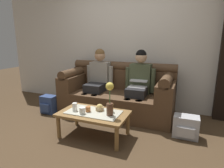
{
  "coord_description": "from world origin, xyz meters",
  "views": [
    {
      "loc": [
        1.21,
        -2.14,
        1.4
      ],
      "look_at": [
        0.03,
        0.8,
        0.65
      ],
      "focal_mm": 30.59,
      "sensor_mm": 36.0,
      "label": 1
    }
  ],
  "objects_px": {
    "person_left": "(98,78)",
    "cup_far_center": "(111,108)",
    "cup_near_right": "(75,107)",
    "cup_far_left": "(82,111)",
    "backpack_left": "(49,104)",
    "couch": "(118,94)",
    "person_right": "(139,81)",
    "coffee_table": "(94,115)",
    "snack_bowl": "(100,108)",
    "backpack_right": "(186,127)",
    "flower_vase": "(110,99)",
    "cup_near_left": "(88,109)"
  },
  "relations": [
    {
      "from": "person_left",
      "to": "cup_far_center",
      "type": "relative_size",
      "value": 10.5
    },
    {
      "from": "cup_near_right",
      "to": "cup_far_left",
      "type": "bearing_deg",
      "value": -20.35
    },
    {
      "from": "cup_far_center",
      "to": "backpack_left",
      "type": "distance_m",
      "value": 1.55
    },
    {
      "from": "couch",
      "to": "person_left",
      "type": "xyz_separation_m",
      "value": [
        -0.41,
        -0.0,
        0.29
      ]
    },
    {
      "from": "person_right",
      "to": "coffee_table",
      "type": "distance_m",
      "value": 1.14
    },
    {
      "from": "cup_far_center",
      "to": "snack_bowl",
      "type": "bearing_deg",
      "value": -176.69
    },
    {
      "from": "person_left",
      "to": "backpack_right",
      "type": "distance_m",
      "value": 1.82
    },
    {
      "from": "coffee_table",
      "to": "snack_bowl",
      "type": "xyz_separation_m",
      "value": [
        0.06,
        0.08,
        0.09
      ]
    },
    {
      "from": "cup_far_left",
      "to": "coffee_table",
      "type": "bearing_deg",
      "value": 46.21
    },
    {
      "from": "coffee_table",
      "to": "cup_far_left",
      "type": "relative_size",
      "value": 11.01
    },
    {
      "from": "person_right",
      "to": "coffee_table",
      "type": "relative_size",
      "value": 1.23
    },
    {
      "from": "flower_vase",
      "to": "backpack_left",
      "type": "xyz_separation_m",
      "value": [
        -1.5,
        0.52,
        -0.45
      ]
    },
    {
      "from": "flower_vase",
      "to": "cup_near_left",
      "type": "xyz_separation_m",
      "value": [
        -0.34,
        0.01,
        -0.2
      ]
    },
    {
      "from": "couch",
      "to": "cup_far_center",
      "type": "relative_size",
      "value": 18.0
    },
    {
      "from": "person_left",
      "to": "backpack_left",
      "type": "xyz_separation_m",
      "value": [
        -0.82,
        -0.52,
        -0.49
      ]
    },
    {
      "from": "cup_far_center",
      "to": "backpack_left",
      "type": "bearing_deg",
      "value": 164.86
    },
    {
      "from": "cup_near_right",
      "to": "backpack_left",
      "type": "xyz_separation_m",
      "value": [
        -0.96,
        0.55,
        -0.27
      ]
    },
    {
      "from": "cup_far_center",
      "to": "backpack_right",
      "type": "distance_m",
      "value": 1.12
    },
    {
      "from": "flower_vase",
      "to": "cup_near_right",
      "type": "xyz_separation_m",
      "value": [
        -0.54,
        -0.03,
        -0.18
      ]
    },
    {
      "from": "cup_near_left",
      "to": "cup_far_left",
      "type": "relative_size",
      "value": 0.84
    },
    {
      "from": "person_left",
      "to": "backpack_left",
      "type": "height_order",
      "value": "person_left"
    },
    {
      "from": "person_right",
      "to": "backpack_left",
      "type": "distance_m",
      "value": 1.79
    },
    {
      "from": "cup_far_left",
      "to": "backpack_right",
      "type": "height_order",
      "value": "cup_far_left"
    },
    {
      "from": "coffee_table",
      "to": "backpack_right",
      "type": "bearing_deg",
      "value": 20.59
    },
    {
      "from": "couch",
      "to": "coffee_table",
      "type": "distance_m",
      "value": 1.01
    },
    {
      "from": "couch",
      "to": "flower_vase",
      "type": "xyz_separation_m",
      "value": [
        0.27,
        -1.04,
        0.25
      ]
    },
    {
      "from": "person_right",
      "to": "cup_near_right",
      "type": "distance_m",
      "value": 1.29
    },
    {
      "from": "cup_far_left",
      "to": "backpack_right",
      "type": "bearing_deg",
      "value": 23.33
    },
    {
      "from": "cup_near_left",
      "to": "cup_far_left",
      "type": "distance_m",
      "value": 0.11
    },
    {
      "from": "cup_near_right",
      "to": "backpack_right",
      "type": "height_order",
      "value": "cup_near_right"
    },
    {
      "from": "cup_near_right",
      "to": "backpack_left",
      "type": "relative_size",
      "value": 0.34
    },
    {
      "from": "cup_far_center",
      "to": "backpack_left",
      "type": "relative_size",
      "value": 0.34
    },
    {
      "from": "couch",
      "to": "snack_bowl",
      "type": "relative_size",
      "value": 17.34
    },
    {
      "from": "coffee_table",
      "to": "backpack_left",
      "type": "xyz_separation_m",
      "value": [
        -1.23,
        0.49,
        -0.16
      ]
    },
    {
      "from": "cup_far_left",
      "to": "person_left",
      "type": "bearing_deg",
      "value": 104.77
    },
    {
      "from": "cup_near_right",
      "to": "cup_far_center",
      "type": "distance_m",
      "value": 0.54
    },
    {
      "from": "cup_far_center",
      "to": "backpack_right",
      "type": "bearing_deg",
      "value": 20.49
    },
    {
      "from": "person_right",
      "to": "cup_near_left",
      "type": "xyz_separation_m",
      "value": [
        -0.49,
        -1.03,
        -0.24
      ]
    },
    {
      "from": "flower_vase",
      "to": "backpack_left",
      "type": "bearing_deg",
      "value": 161.0
    },
    {
      "from": "cup_near_left",
      "to": "cup_near_right",
      "type": "distance_m",
      "value": 0.2
    },
    {
      "from": "coffee_table",
      "to": "cup_far_center",
      "type": "height_order",
      "value": "cup_far_center"
    },
    {
      "from": "snack_bowl",
      "to": "cup_near_left",
      "type": "height_order",
      "value": "snack_bowl"
    },
    {
      "from": "backpack_right",
      "to": "cup_far_left",
      "type": "bearing_deg",
      "value": -156.67
    },
    {
      "from": "person_left",
      "to": "backpack_right",
      "type": "bearing_deg",
      "value": -17.78
    },
    {
      "from": "flower_vase",
      "to": "cup_near_right",
      "type": "relative_size",
      "value": 4.0
    },
    {
      "from": "backpack_right",
      "to": "backpack_left",
      "type": "bearing_deg",
      "value": 179.61
    },
    {
      "from": "cup_far_left",
      "to": "flower_vase",
      "type": "bearing_deg",
      "value": 13.66
    },
    {
      "from": "person_left",
      "to": "flower_vase",
      "type": "xyz_separation_m",
      "value": [
        0.68,
        -1.03,
        -0.04
      ]
    },
    {
      "from": "couch",
      "to": "coffee_table",
      "type": "height_order",
      "value": "couch"
    },
    {
      "from": "snack_bowl",
      "to": "cup_near_right",
      "type": "xyz_separation_m",
      "value": [
        -0.34,
        -0.14,
        0.02
      ]
    }
  ]
}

